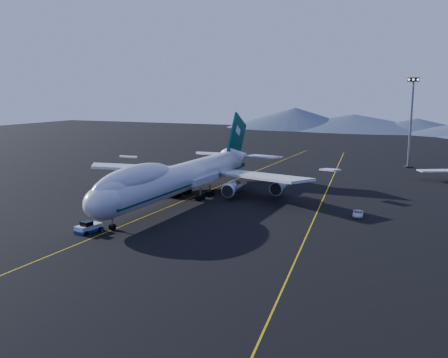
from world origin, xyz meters
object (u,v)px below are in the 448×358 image
at_px(service_van, 358,214).
at_px(floodlight_mast, 411,122).
at_px(boeing_747, 182,177).
at_px(pushback_tug, 89,228).

height_order(service_van, floodlight_mast, floodlight_mast).
distance_m(boeing_747, floodlight_mast, 89.00).
height_order(pushback_tug, service_van, pushback_tug).
relative_size(pushback_tug, service_van, 1.17).
distance_m(boeing_747, pushback_tug, 30.13).
bearing_deg(service_van, pushback_tug, -150.78).
bearing_deg(floodlight_mast, pushback_tug, -113.57).
bearing_deg(pushback_tug, service_van, 46.35).
relative_size(boeing_747, floodlight_mast, 2.45).
bearing_deg(pushback_tug, floodlight_mast, 76.09).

